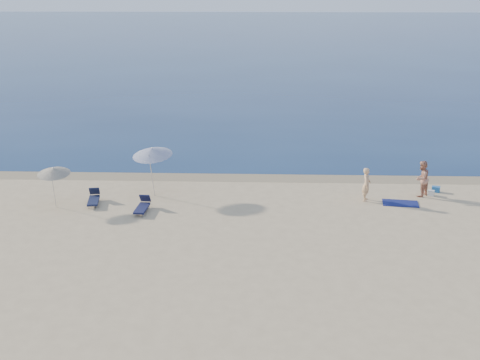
% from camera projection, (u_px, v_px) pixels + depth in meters
% --- Properties ---
extents(sea, '(240.00, 160.00, 0.01)m').
position_uv_depth(sea, '(274.00, 37.00, 109.54)').
color(sea, '#0C2148').
rests_on(sea, ground).
extents(wet_sand_strip, '(240.00, 1.60, 0.00)m').
position_uv_depth(wet_sand_strip, '(299.00, 178.00, 33.29)').
color(wet_sand_strip, '#847254').
rests_on(wet_sand_strip, ground).
extents(person_left, '(0.54, 0.70, 1.69)m').
position_uv_depth(person_left, '(366.00, 184.00, 29.72)').
color(person_left, tan).
rests_on(person_left, ground).
extents(person_right, '(1.13, 1.14, 1.85)m').
position_uv_depth(person_right, '(422.00, 179.00, 30.29)').
color(person_right, '#AD725B').
rests_on(person_right, ground).
extents(beach_towel, '(1.83, 1.17, 0.03)m').
position_uv_depth(beach_towel, '(400.00, 203.00, 29.56)').
color(beach_towel, '#0E1349').
rests_on(beach_towel, ground).
extents(white_bag, '(0.38, 0.35, 0.27)m').
position_uv_depth(white_bag, '(431.00, 193.00, 30.60)').
color(white_bag, silver).
rests_on(white_bag, ground).
extents(blue_cooler, '(0.48, 0.41, 0.29)m').
position_uv_depth(blue_cooler, '(436.00, 189.00, 31.11)').
color(blue_cooler, '#1D5BA1').
rests_on(blue_cooler, ground).
extents(umbrella_near, '(2.64, 2.66, 2.63)m').
position_uv_depth(umbrella_near, '(152.00, 152.00, 30.09)').
color(umbrella_near, silver).
rests_on(umbrella_near, ground).
extents(umbrella_far, '(1.69, 1.71, 2.10)m').
position_uv_depth(umbrella_far, '(54.00, 171.00, 28.65)').
color(umbrella_far, silver).
rests_on(umbrella_far, ground).
extents(lounger_left, '(0.74, 1.58, 0.67)m').
position_uv_depth(lounger_left, '(94.00, 199.00, 29.49)').
color(lounger_left, '#141A37').
rests_on(lounger_left, ground).
extents(lounger_right, '(0.59, 1.56, 0.68)m').
position_uv_depth(lounger_right, '(142.00, 206.00, 28.51)').
color(lounger_right, '#15183B').
rests_on(lounger_right, ground).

